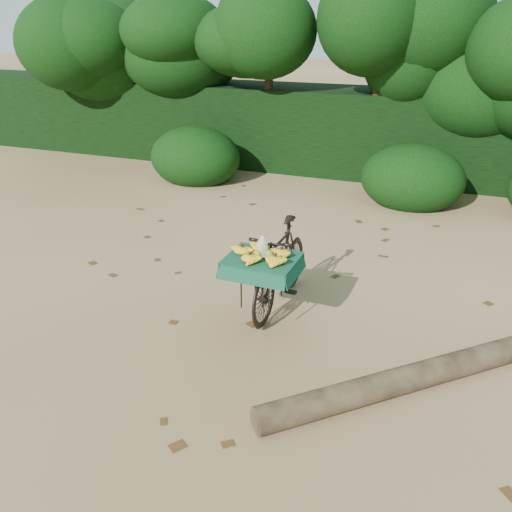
% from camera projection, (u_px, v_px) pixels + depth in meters
% --- Properties ---
extents(ground, '(80.00, 80.00, 0.00)m').
position_uv_depth(ground, '(251.00, 289.00, 7.06)').
color(ground, tan).
rests_on(ground, ground).
extents(vendor_bicycle, '(0.77, 1.80, 1.07)m').
position_uv_depth(vendor_bicycle, '(280.00, 266.00, 6.43)').
color(vendor_bicycle, black).
rests_on(vendor_bicycle, ground).
extents(fallen_log, '(2.77, 2.67, 0.26)m').
position_uv_depth(fallen_log, '(428.00, 373.00, 5.18)').
color(fallen_log, brown).
rests_on(fallen_log, ground).
extents(hedge_backdrop, '(26.00, 1.80, 1.80)m').
position_uv_depth(hedge_backdrop, '(356.00, 131.00, 12.05)').
color(hedge_backdrop, black).
rests_on(hedge_backdrop, ground).
extents(tree_row, '(14.50, 2.00, 4.00)m').
position_uv_depth(tree_row, '(321.00, 82.00, 11.14)').
color(tree_row, black).
rests_on(tree_row, ground).
extents(bush_clumps, '(8.80, 1.70, 0.90)m').
position_uv_depth(bush_clumps, '(358.00, 176.00, 10.37)').
color(bush_clumps, black).
rests_on(bush_clumps, ground).
extents(leaf_litter, '(7.00, 7.30, 0.01)m').
position_uv_depth(leaf_litter, '(268.00, 269.00, 7.61)').
color(leaf_litter, '#4A2F13').
rests_on(leaf_litter, ground).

